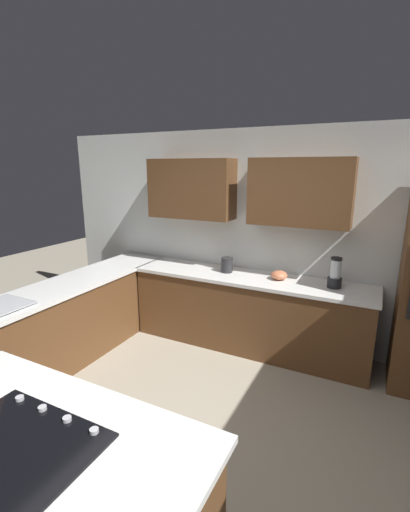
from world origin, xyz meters
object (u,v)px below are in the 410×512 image
blender (335,275)px  mixing_bowl (279,275)px  cooktop (15,446)px  kettle (227,265)px

blender → mixing_bowl: size_ratio=1.75×
blender → cooktop: bearing=71.2°
kettle → mixing_bowl: bearing=180.0°
kettle → cooktop: bearing=94.4°
cooktop → mixing_bowl: size_ratio=4.04×
cooktop → kettle: size_ratio=4.18×
cooktop → blender: (-1.02, -2.99, 0.13)m
cooktop → kettle: 3.00m
blender → kettle: 1.25m
cooktop → blender: 3.16m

